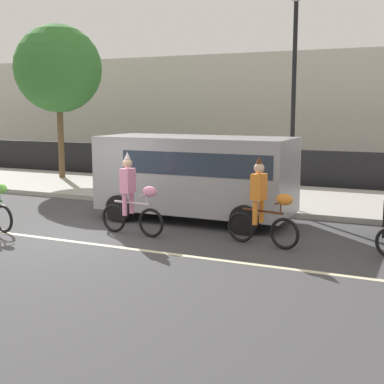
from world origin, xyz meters
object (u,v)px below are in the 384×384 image
object	(u,v)px
parade_cyclist_orange	(263,207)
street_lamp_post	(294,67)
parade_cyclist_pink	(132,199)
parked_van_grey	(198,172)

from	to	relation	value
parade_cyclist_orange	street_lamp_post	bearing A→B (deg)	95.25
parade_cyclist_pink	parade_cyclist_orange	distance (m)	3.05
parade_cyclist_pink	parade_cyclist_orange	xyz separation A→B (m)	(3.04, 0.29, 0.00)
street_lamp_post	parade_cyclist_pink	bearing A→B (deg)	-124.15
parked_van_grey	street_lamp_post	size ratio (longest dim) A/B	0.85
parked_van_grey	street_lamp_post	xyz separation A→B (m)	(1.96, 1.89, 2.71)
parked_van_grey	street_lamp_post	world-z (taller)	street_lamp_post
parked_van_grey	parade_cyclist_pink	bearing A→B (deg)	-109.33
parked_van_grey	street_lamp_post	bearing A→B (deg)	43.86
street_lamp_post	parade_cyclist_orange	bearing A→B (deg)	-84.75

